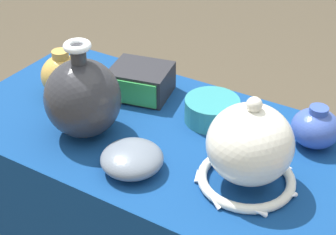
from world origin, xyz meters
The scene contains 8 objects.
display_table centered at (0.00, -0.02, 0.66)m, with size 1.21×0.57×0.75m.
vase_tall_bulbous centered at (-0.22, -0.10, 0.85)m, with size 0.19×0.19×0.25m.
vase_dome_bell centered at (0.21, -0.07, 0.84)m, with size 0.23×0.23×0.22m.
mosaic_tile_box centered at (-0.20, 0.13, 0.79)m, with size 0.19×0.17×0.08m.
jar_round_ochre centered at (-0.39, 0.01, 0.81)m, with size 0.12×0.12×0.14m.
jar_round_cobalt centered at (0.29, 0.15, 0.80)m, with size 0.12×0.12×0.11m.
pot_squat_teal centered at (0.03, 0.11, 0.78)m, with size 0.14×0.14×0.06m, color teal.
bowl_shallow_slate centered at (-0.03, -0.17, 0.78)m, with size 0.15×0.15×0.06m, color slate.
Camera 1 is at (0.52, -0.92, 1.51)m, focal length 55.00 mm.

